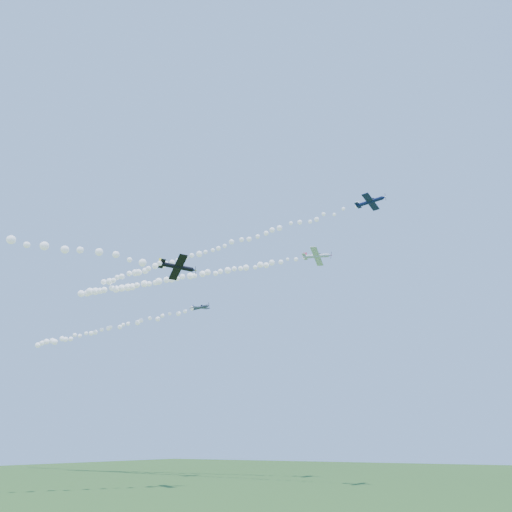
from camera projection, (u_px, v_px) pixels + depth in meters
The scene contains 8 objects.
ground at pixel (259, 486), 83.35m from camera, with size 260.00×260.00×0.00m, color #25481B.
plane_white at pixel (317, 256), 109.86m from camera, with size 7.90×8.10×3.08m.
smoke_trail_white at pixel (181, 278), 123.43m from camera, with size 75.24×13.15×3.26m, color white, non-canonical shape.
plane_navy at pixel (371, 202), 89.28m from camera, with size 6.70×7.05×1.94m.
smoke_trail_navy at pixel (206, 251), 111.86m from camera, with size 85.08×8.01×2.66m, color white, non-canonical shape.
plane_grey at pixel (200, 307), 112.51m from camera, with size 6.27×6.51×1.86m.
smoke_trail_grey at pixel (104, 330), 132.60m from camera, with size 74.70×7.88×2.91m, color white, non-canonical shape.
plane_black at pixel (178, 267), 84.13m from camera, with size 7.27×7.01×2.83m.
Camera 1 is at (46.56, -82.14, 7.46)m, focal length 30.00 mm.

